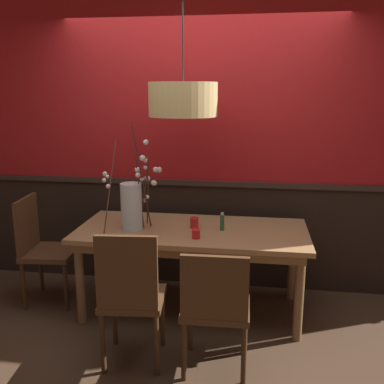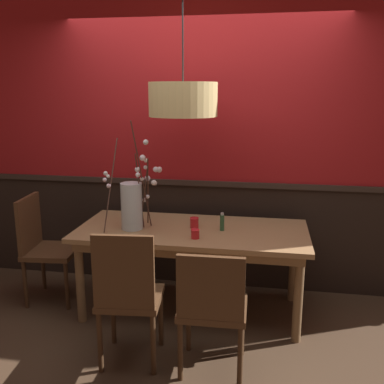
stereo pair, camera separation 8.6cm
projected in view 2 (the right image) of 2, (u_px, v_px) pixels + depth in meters
ground_plane at (192, 310)px, 3.79m from camera, size 24.00×24.00×0.00m
back_wall at (203, 139)px, 4.05m from camera, size 5.40×0.14×2.85m
dining_table at (192, 238)px, 3.64m from camera, size 1.91×0.86×0.74m
chair_head_west_end at (43, 243)px, 3.88m from camera, size 0.47×0.48×0.96m
chair_near_side_right at (212, 305)px, 2.83m from camera, size 0.46×0.42×0.88m
chair_far_side_right at (233, 223)px, 4.44m from camera, size 0.44×0.43×0.97m
chair_far_side_left at (183, 224)px, 4.54m from camera, size 0.47×0.40×0.89m
chair_near_side_left at (128, 292)px, 2.91m from camera, size 0.46×0.45×0.98m
vase_with_blossoms at (133, 205)px, 3.58m from camera, size 0.50×0.39×0.90m
candle_holder_nearer_center at (194, 223)px, 3.63m from camera, size 0.08×0.08×0.09m
candle_holder_nearer_edge at (195, 234)px, 3.37m from camera, size 0.07×0.07×0.07m
condiment_bottle at (222, 222)px, 3.56m from camera, size 0.04×0.04×0.15m
pendant_lamp at (183, 99)px, 3.38m from camera, size 0.54×0.54×1.19m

